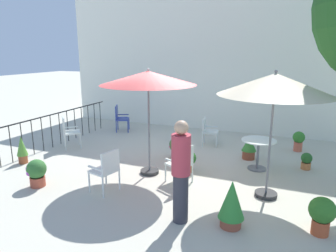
% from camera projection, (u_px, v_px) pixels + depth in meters
% --- Properties ---
extents(ground_plane, '(60.00, 60.00, 0.00)m').
position_uv_depth(ground_plane, '(163.00, 164.00, 7.88)').
color(ground_plane, beige).
extents(villa_facade, '(11.19, 0.30, 5.01)m').
position_uv_depth(villa_facade, '(208.00, 61.00, 10.94)').
color(villa_facade, white).
rests_on(villa_facade, ground).
extents(terrace_railing, '(0.03, 5.40, 1.01)m').
position_uv_depth(terrace_railing, '(51.00, 126.00, 9.08)').
color(terrace_railing, black).
rests_on(terrace_railing, ground).
extents(patio_umbrella_0, '(2.12, 2.12, 2.51)m').
position_uv_depth(patio_umbrella_0, '(275.00, 85.00, 5.59)').
color(patio_umbrella_0, '#2D2D2D').
rests_on(patio_umbrella_0, ground).
extents(patio_umbrella_1, '(2.18, 2.18, 2.48)m').
position_uv_depth(patio_umbrella_1, '(148.00, 79.00, 6.74)').
color(patio_umbrella_1, '#2D2D2D').
rests_on(patio_umbrella_1, ground).
extents(cafe_table_0, '(0.83, 0.83, 0.76)m').
position_uv_depth(cafe_table_0, '(258.00, 149.00, 7.40)').
color(cafe_table_0, white).
rests_on(cafe_table_0, ground).
extents(patio_chair_0, '(0.52, 0.52, 0.84)m').
position_uv_depth(patio_chair_0, '(208.00, 130.00, 9.34)').
color(patio_chair_0, silver).
rests_on(patio_chair_0, ground).
extents(patio_chair_1, '(0.61, 0.60, 0.87)m').
position_uv_depth(patio_chair_1, '(182.00, 162.00, 6.61)').
color(patio_chair_1, silver).
rests_on(patio_chair_1, ground).
extents(patio_chair_2, '(0.65, 0.65, 0.96)m').
position_uv_depth(patio_chair_2, '(69.00, 130.00, 9.05)').
color(patio_chair_2, silver).
rests_on(patio_chair_2, ground).
extents(patio_chair_3, '(0.55, 0.58, 0.92)m').
position_uv_depth(patio_chair_3, '(107.00, 168.00, 6.16)').
color(patio_chair_3, white).
rests_on(patio_chair_3, ground).
extents(patio_chair_4, '(0.62, 0.64, 0.94)m').
position_uv_depth(patio_chair_4, '(120.00, 117.00, 11.00)').
color(patio_chair_4, '#2F4098').
rests_on(patio_chair_4, ground).
extents(potted_plant_0, '(0.27, 0.27, 0.73)m').
position_uv_depth(potted_plant_0, '(22.00, 149.00, 7.84)').
color(potted_plant_0, brown).
rests_on(potted_plant_0, ground).
extents(potted_plant_1, '(0.44, 0.44, 0.60)m').
position_uv_depth(potted_plant_1, '(177.00, 147.00, 8.23)').
color(potted_plant_1, '#9B483A').
rests_on(potted_plant_1, ground).
extents(potted_plant_2, '(0.41, 0.41, 0.63)m').
position_uv_depth(potted_plant_2, '(322.00, 213.00, 4.76)').
color(potted_plant_2, '#BF512E').
rests_on(potted_plant_2, ground).
extents(potted_plant_3, '(0.33, 0.33, 0.51)m').
position_uv_depth(potted_plant_3, '(189.00, 160.00, 7.31)').
color(potted_plant_3, '#AF572D').
rests_on(potted_plant_3, ground).
extents(potted_plant_4, '(0.27, 0.27, 0.42)m').
position_uv_depth(potted_plant_4, '(306.00, 161.00, 7.48)').
color(potted_plant_4, '#BD703D').
rests_on(potted_plant_4, ground).
extents(potted_plant_5, '(0.34, 0.34, 0.59)m').
position_uv_depth(potted_plant_5, '(299.00, 140.00, 8.82)').
color(potted_plant_5, '#CB644C').
rests_on(potted_plant_5, ground).
extents(potted_plant_6, '(0.41, 0.42, 0.60)m').
position_uv_depth(potted_plant_6, '(37.00, 172.00, 6.50)').
color(potted_plant_6, '#AC4C37').
rests_on(potted_plant_6, ground).
extents(potted_plant_7, '(0.43, 0.43, 0.82)m').
position_uv_depth(potted_plant_7, '(232.00, 203.00, 4.95)').
color(potted_plant_7, '#984D38').
rests_on(potted_plant_7, ground).
extents(potted_plant_8, '(0.39, 0.39, 0.62)m').
position_uv_depth(potted_plant_8, '(249.00, 147.00, 8.17)').
color(potted_plant_8, brown).
rests_on(potted_plant_8, ground).
extents(standing_person, '(0.45, 0.45, 1.77)m').
position_uv_depth(standing_person, '(181.00, 171.00, 5.00)').
color(standing_person, '#33333D').
rests_on(standing_person, ground).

